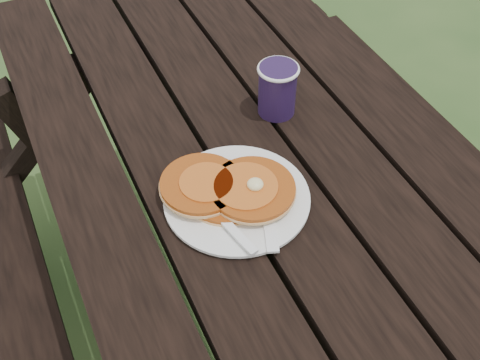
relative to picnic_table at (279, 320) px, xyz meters
name	(u,v)px	position (x,y,z in m)	size (l,w,h in m)	color
picnic_table	(279,320)	(0.00, 0.00, 0.00)	(1.36, 1.80, 0.75)	black
plate	(237,199)	(-0.08, 0.05, 0.39)	(0.25, 0.25, 0.01)	white
pancake_stack	(228,188)	(-0.09, 0.07, 0.41)	(0.22, 0.19, 0.04)	#AF4D13
knife	(267,210)	(-0.04, 0.00, 0.39)	(0.02, 0.18, 0.01)	white
fork	(234,231)	(-0.11, -0.02, 0.40)	(0.03, 0.16, 0.01)	white
coffee_cup	(277,87)	(0.10, 0.24, 0.44)	(0.08, 0.08, 0.11)	#24143A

